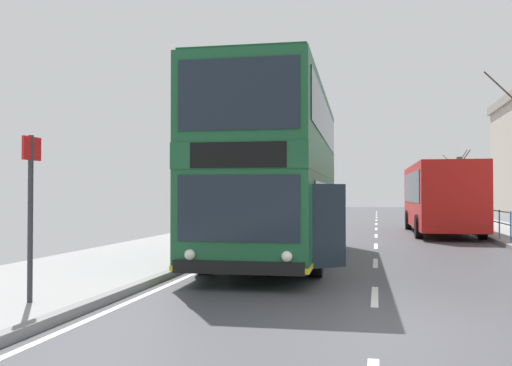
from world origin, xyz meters
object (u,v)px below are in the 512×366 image
bus_stop_sign_near (31,199)px  bare_tree_far_00 (460,185)px  background_bus_far_lane (440,196)px  double_decker_bus_main (278,172)px

bus_stop_sign_near → bare_tree_far_00: size_ratio=0.50×
background_bus_far_lane → bus_stop_sign_near: bearing=-112.9°
double_decker_bus_main → background_bus_far_lane: bearing=64.9°
bare_tree_far_00 → background_bus_far_lane: bearing=-100.1°
double_decker_bus_main → bus_stop_sign_near: bearing=-109.2°
double_decker_bus_main → bare_tree_far_00: bare_tree_far_00 is taller
background_bus_far_lane → bare_tree_far_00: 20.08m
double_decker_bus_main → bus_stop_sign_near: 7.74m
background_bus_far_lane → double_decker_bus_main: bearing=-115.1°
background_bus_far_lane → bare_tree_far_00: bearing=79.9°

